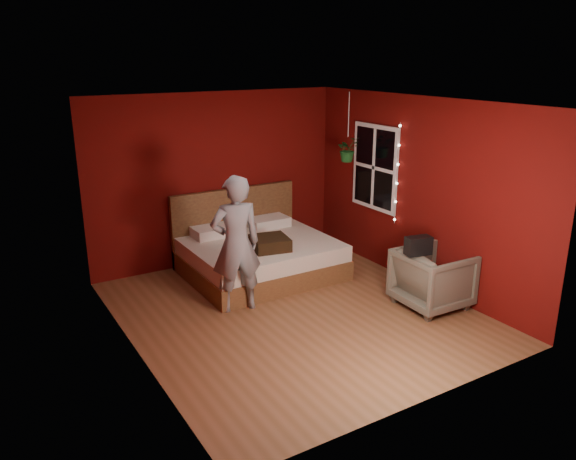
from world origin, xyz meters
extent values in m
plane|color=brown|center=(0.00, 0.00, 0.00)|extent=(4.50, 4.50, 0.00)
cube|color=#590B09|center=(0.00, 2.26, 1.30)|extent=(4.00, 0.02, 2.60)
cube|color=#590B09|center=(0.00, -2.26, 1.30)|extent=(4.00, 0.02, 2.60)
cube|color=#590B09|center=(-2.01, 0.00, 1.30)|extent=(0.02, 4.50, 2.60)
cube|color=#590B09|center=(2.01, 0.00, 1.30)|extent=(0.02, 4.50, 2.60)
cube|color=silver|center=(0.00, 0.00, 2.61)|extent=(4.00, 4.50, 0.02)
cube|color=white|center=(1.97, 0.90, 1.50)|extent=(0.04, 0.97, 1.27)
cube|color=black|center=(1.96, 0.90, 1.50)|extent=(0.02, 0.85, 1.15)
cube|color=white|center=(1.95, 0.90, 1.50)|extent=(0.03, 0.05, 1.15)
cube|color=white|center=(1.95, 0.90, 1.50)|extent=(0.03, 0.85, 0.05)
cylinder|color=silver|center=(1.94, 0.38, 1.50)|extent=(0.01, 0.01, 1.45)
sphere|color=#FFF2CC|center=(1.94, 0.38, 0.83)|extent=(0.04, 0.04, 0.04)
sphere|color=#FFF2CC|center=(1.94, 0.38, 1.09)|extent=(0.04, 0.04, 0.04)
sphere|color=#FFF2CC|center=(1.94, 0.38, 1.36)|extent=(0.04, 0.04, 0.04)
sphere|color=#FFF2CC|center=(1.94, 0.38, 1.63)|extent=(0.04, 0.04, 0.04)
sphere|color=#FFF2CC|center=(1.94, 0.38, 1.90)|extent=(0.04, 0.04, 0.04)
sphere|color=#FFF2CC|center=(1.94, 0.38, 2.17)|extent=(0.04, 0.04, 0.04)
cube|color=brown|center=(0.24, 1.32, 0.15)|extent=(2.07, 1.76, 0.29)
cube|color=silver|center=(0.24, 1.32, 0.40)|extent=(2.03, 1.73, 0.23)
cube|color=brown|center=(0.24, 2.16, 0.57)|extent=(2.07, 0.08, 1.14)
cube|color=silver|center=(-0.23, 1.91, 0.59)|extent=(0.62, 0.39, 0.15)
cube|color=silver|center=(0.70, 1.91, 0.59)|extent=(0.62, 0.39, 0.15)
imported|color=gray|center=(-0.57, 0.47, 0.87)|extent=(0.70, 0.51, 1.75)
imported|color=#5E594A|center=(1.60, -0.76, 0.38)|extent=(0.86, 0.84, 0.76)
cube|color=black|center=(1.32, -0.75, 0.87)|extent=(0.35, 0.22, 0.23)
cube|color=black|center=(0.19, 0.96, 0.61)|extent=(0.57, 0.57, 0.17)
cylinder|color=silver|center=(1.63, 1.13, 2.28)|extent=(0.01, 0.01, 0.65)
imported|color=#18561D|center=(1.63, 1.13, 1.77)|extent=(0.34, 0.29, 0.37)
camera|label=1|loc=(-3.43, -5.47, 3.14)|focal=35.00mm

